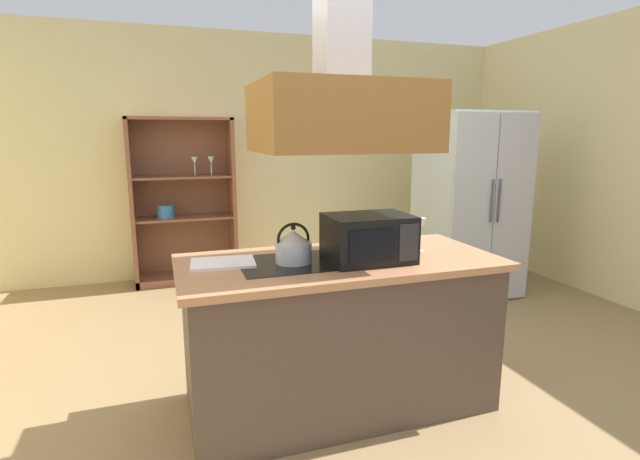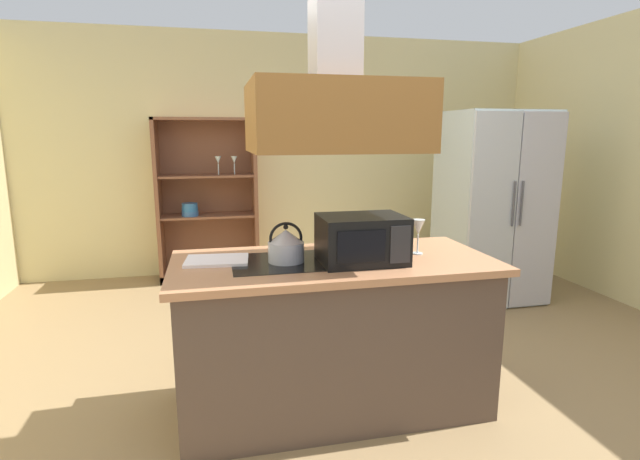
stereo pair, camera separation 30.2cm
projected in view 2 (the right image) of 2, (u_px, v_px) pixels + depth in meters
The scene contains 10 objects.
ground_plane at pixel (361, 391), 3.02m from camera, with size 7.80×7.80×0.00m, color #90734C.
wall_back at pixel (286, 155), 5.63m from camera, with size 6.00×0.12×2.70m, color beige.
kitchen_island at pixel (333, 333), 2.79m from camera, with size 1.81×0.84×0.90m.
range_hood at pixel (335, 97), 2.53m from camera, with size 0.90×0.70×1.20m.
refrigerator at pixel (492, 207), 4.60m from camera, with size 0.90×0.77×1.81m.
dish_cabinet at pixel (208, 209), 5.33m from camera, with size 1.07×0.40×1.77m.
kettle at pixel (286, 245), 2.63m from camera, with size 0.20×0.20×0.22m.
cutting_board at pixel (217, 260), 2.65m from camera, with size 0.34×0.24×0.02m, color white.
microwave at pixel (362, 239), 2.62m from camera, with size 0.46×0.35×0.26m.
wine_glass_on_counter at pixel (418, 229), 2.80m from camera, with size 0.08×0.08×0.21m.
Camera 2 is at (-0.86, -2.64, 1.60)m, focal length 26.86 mm.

